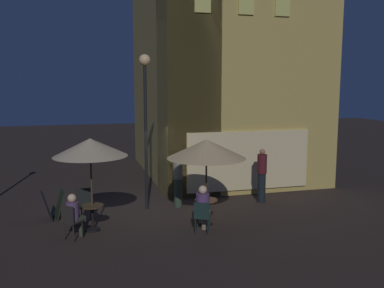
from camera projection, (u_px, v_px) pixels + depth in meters
name	position (u px, v px, depth m)	size (l,w,h in m)	color
ground_plane	(146.00, 210.00, 13.32)	(60.00, 60.00, 0.00)	#2E2520
cafe_building	(201.00, 72.00, 17.00)	(6.52, 8.49, 8.87)	tan
street_lamp_near_corner	(145.00, 100.00, 13.01)	(0.35, 0.35, 4.85)	black
menu_sandwich_board	(53.00, 205.00, 12.41)	(0.72, 0.66, 0.83)	black
cafe_table_0	(93.00, 214.00, 11.41)	(0.62, 0.62, 0.71)	black
cafe_table_1	(206.00, 207.00, 11.94)	(0.64, 0.64, 0.72)	black
patio_umbrella_0	(90.00, 148.00, 11.16)	(1.97, 1.97, 2.53)	black
patio_umbrella_1	(206.00, 149.00, 11.71)	(2.21, 2.21, 2.43)	black
cafe_chair_0	(70.00, 219.00, 10.66)	(0.56, 0.56, 0.93)	black
cafe_chair_1	(85.00, 202.00, 12.15)	(0.50, 0.50, 0.97)	black
cafe_chair_2	(202.00, 215.00, 11.13)	(0.54, 0.54, 0.89)	black
patron_seated_0	(74.00, 213.00, 10.78)	(0.49, 0.50, 1.20)	#36412D
patron_seated_1	(203.00, 206.00, 11.23)	(0.48, 0.55, 1.30)	#807356
patron_standing_2	(262.00, 175.00, 14.17)	(0.32, 0.32, 1.81)	black
patron_standing_3	(178.00, 181.00, 13.60)	(0.31, 0.31, 1.68)	#2E3F2F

